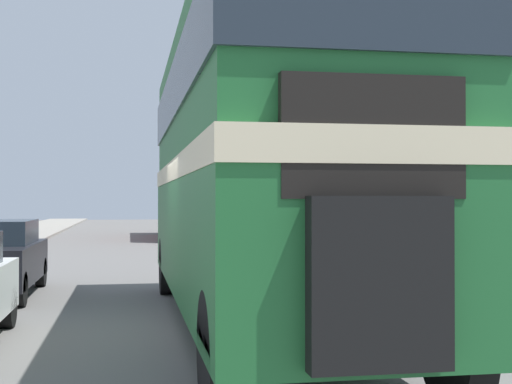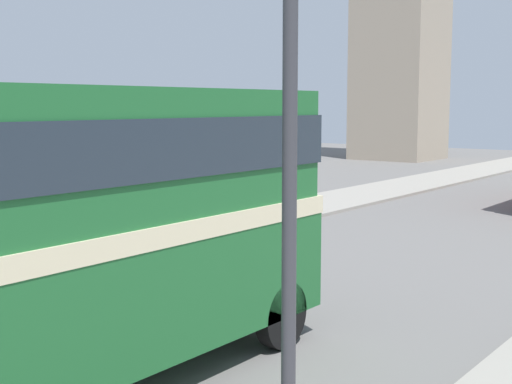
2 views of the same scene
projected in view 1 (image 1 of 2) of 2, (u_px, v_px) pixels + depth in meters
The scene contains 6 objects.
ground_plane at pixel (203, 331), 10.53m from camera, with size 120.00×120.00×0.00m, color slate.
double_decker_bus at pixel (256, 156), 10.73m from camera, with size 2.53×10.78×4.36m.
bus_distant at pixel (189, 189), 36.54m from camera, with size 2.57×9.91×4.17m.
pedestrian_walking at pixel (407, 233), 18.55m from camera, with size 0.34×0.34×1.70m.
bicycle_on_pavement at pixel (334, 239), 26.46m from camera, with size 0.05×1.76×0.78m.
shop_building_block at pixel (421, 155), 50.00m from camera, with size 19.53×8.43×10.20m.
Camera 1 is at (-1.09, -10.52, 1.95)m, focal length 50.00 mm.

